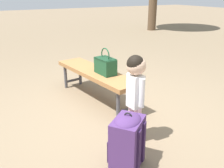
{
  "coord_description": "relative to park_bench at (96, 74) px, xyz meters",
  "views": [
    {
      "loc": [
        2.54,
        -1.35,
        1.54
      ],
      "look_at": [
        0.05,
        0.05,
        0.45
      ],
      "focal_mm": 39.46,
      "sensor_mm": 36.0,
      "label": 1
    }
  ],
  "objects": [
    {
      "name": "ground_plane",
      "position": [
        0.55,
        -0.12,
        -0.39
      ],
      "size": [
        40.0,
        40.0,
        0.0
      ],
      "primitive_type": "plane",
      "color": "#7F6B51",
      "rests_on": "ground"
    },
    {
      "name": "park_bench",
      "position": [
        0.0,
        0.0,
        0.0
      ],
      "size": [
        1.64,
        0.62,
        0.45
      ],
      "color": "#9E6B3D",
      "rests_on": "ground"
    },
    {
      "name": "handbag",
      "position": [
        0.2,
        0.06,
        0.18
      ],
      "size": [
        0.33,
        0.21,
        0.37
      ],
      "color": "#1E4C2D",
      "rests_on": "park_bench"
    },
    {
      "name": "child_standing",
      "position": [
        1.19,
        -0.13,
        0.25
      ],
      "size": [
        0.26,
        0.2,
        0.96
      ],
      "color": "#E5B2C6",
      "rests_on": "ground"
    },
    {
      "name": "backpack_large",
      "position": [
        1.5,
        -0.41,
        -0.12
      ],
      "size": [
        0.39,
        0.41,
        0.55
      ],
      "color": "#4C2D66",
      "rests_on": "ground"
    }
  ]
}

